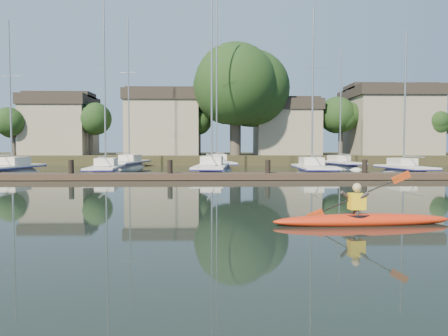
{
  "coord_description": "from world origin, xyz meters",
  "views": [
    {
      "loc": [
        -0.26,
        -12.67,
        2.09
      ],
      "look_at": [
        0.1,
        4.37,
        1.2
      ],
      "focal_mm": 35.0,
      "sensor_mm": 36.0,
      "label": 1
    }
  ],
  "objects_px": {
    "sailboat_0": "(11,177)",
    "sailboat_1": "(105,177)",
    "dock": "(219,176)",
    "sailboat_5": "(129,170)",
    "kayak": "(361,218)",
    "sailboat_3": "(312,177)",
    "sailboat_2": "(211,177)",
    "sailboat_6": "(217,170)",
    "sailboat_7": "(341,170)",
    "sailboat_4": "(405,177)"
  },
  "relations": [
    {
      "from": "sailboat_4",
      "to": "sailboat_5",
      "type": "relative_size",
      "value": 0.76
    },
    {
      "from": "dock",
      "to": "sailboat_4",
      "type": "distance_m",
      "value": 14.09
    },
    {
      "from": "kayak",
      "to": "sailboat_4",
      "type": "xyz_separation_m",
      "value": [
        9.8,
        19.66,
        -0.37
      ]
    },
    {
      "from": "sailboat_0",
      "to": "sailboat_2",
      "type": "xyz_separation_m",
      "value": [
        14.44,
        -0.04,
        0.0
      ]
    },
    {
      "from": "dock",
      "to": "sailboat_0",
      "type": "bearing_deg",
      "value": 161.82
    },
    {
      "from": "sailboat_5",
      "to": "sailboat_0",
      "type": "bearing_deg",
      "value": -119.46
    },
    {
      "from": "dock",
      "to": "sailboat_3",
      "type": "bearing_deg",
      "value": 31.62
    },
    {
      "from": "sailboat_1",
      "to": "sailboat_3",
      "type": "bearing_deg",
      "value": -6.71
    },
    {
      "from": "kayak",
      "to": "sailboat_2",
      "type": "xyz_separation_m",
      "value": [
        -4.1,
        20.22,
        -0.38
      ]
    },
    {
      "from": "sailboat_1",
      "to": "sailboat_5",
      "type": "bearing_deg",
      "value": 85.92
    },
    {
      "from": "sailboat_3",
      "to": "sailboat_4",
      "type": "relative_size",
      "value": 1.15
    },
    {
      "from": "kayak",
      "to": "sailboat_1",
      "type": "relative_size",
      "value": 0.36
    },
    {
      "from": "sailboat_6",
      "to": "sailboat_2",
      "type": "bearing_deg",
      "value": -101.38
    },
    {
      "from": "dock",
      "to": "sailboat_3",
      "type": "distance_m",
      "value": 7.87
    },
    {
      "from": "sailboat_3",
      "to": "sailboat_5",
      "type": "bearing_deg",
      "value": 148.66
    },
    {
      "from": "sailboat_0",
      "to": "sailboat_6",
      "type": "xyz_separation_m",
      "value": [
        14.91,
        8.11,
        0.01
      ]
    },
    {
      "from": "kayak",
      "to": "sailboat_4",
      "type": "height_order",
      "value": "sailboat_4"
    },
    {
      "from": "sailboat_2",
      "to": "sailboat_7",
      "type": "distance_m",
      "value": 14.27
    },
    {
      "from": "sailboat_7",
      "to": "sailboat_2",
      "type": "bearing_deg",
      "value": -154.74
    },
    {
      "from": "sailboat_4",
      "to": "sailboat_5",
      "type": "height_order",
      "value": "sailboat_5"
    },
    {
      "from": "dock",
      "to": "sailboat_3",
      "type": "relative_size",
      "value": 2.58
    },
    {
      "from": "dock",
      "to": "sailboat_7",
      "type": "relative_size",
      "value": 2.75
    },
    {
      "from": "sailboat_6",
      "to": "sailboat_7",
      "type": "height_order",
      "value": "sailboat_6"
    },
    {
      "from": "sailboat_1",
      "to": "sailboat_3",
      "type": "distance_m",
      "value": 14.76
    },
    {
      "from": "sailboat_0",
      "to": "sailboat_2",
      "type": "relative_size",
      "value": 0.77
    },
    {
      "from": "sailboat_2",
      "to": "sailboat_5",
      "type": "distance_m",
      "value": 11.8
    },
    {
      "from": "sailboat_7",
      "to": "sailboat_1",
      "type": "bearing_deg",
      "value": -165.61
    },
    {
      "from": "dock",
      "to": "sailboat_2",
      "type": "bearing_deg",
      "value": 95.84
    },
    {
      "from": "sailboat_5",
      "to": "sailboat_4",
      "type": "bearing_deg",
      "value": -16.02
    },
    {
      "from": "kayak",
      "to": "sailboat_6",
      "type": "relative_size",
      "value": 0.29
    },
    {
      "from": "kayak",
      "to": "sailboat_1",
      "type": "xyz_separation_m",
      "value": [
        -11.66,
        19.86,
        -0.37
      ]
    },
    {
      "from": "sailboat_4",
      "to": "sailboat_7",
      "type": "distance_m",
      "value": 8.87
    },
    {
      "from": "dock",
      "to": "sailboat_3",
      "type": "height_order",
      "value": "sailboat_3"
    },
    {
      "from": "sailboat_1",
      "to": "sailboat_7",
      "type": "xyz_separation_m",
      "value": [
        19.34,
        8.41,
        -0.0
      ]
    },
    {
      "from": "dock",
      "to": "sailboat_5",
      "type": "relative_size",
      "value": 2.25
    },
    {
      "from": "kayak",
      "to": "sailboat_7",
      "type": "height_order",
      "value": "sailboat_7"
    },
    {
      "from": "sailboat_3",
      "to": "sailboat_6",
      "type": "height_order",
      "value": "sailboat_6"
    },
    {
      "from": "sailboat_5",
      "to": "sailboat_7",
      "type": "bearing_deg",
      "value": 5.11
    },
    {
      "from": "dock",
      "to": "sailboat_6",
      "type": "distance_m",
      "value": 13.03
    },
    {
      "from": "sailboat_0",
      "to": "sailboat_4",
      "type": "relative_size",
      "value": 1.07
    },
    {
      "from": "kayak",
      "to": "sailboat_0",
      "type": "height_order",
      "value": "sailboat_0"
    },
    {
      "from": "sailboat_1",
      "to": "sailboat_7",
      "type": "height_order",
      "value": "sailboat_1"
    },
    {
      "from": "kayak",
      "to": "sailboat_6",
      "type": "height_order",
      "value": "sailboat_6"
    },
    {
      "from": "sailboat_0",
      "to": "sailboat_1",
      "type": "height_order",
      "value": "sailboat_1"
    },
    {
      "from": "sailboat_3",
      "to": "sailboat_2",
      "type": "bearing_deg",
      "value": 175.61
    },
    {
      "from": "sailboat_2",
      "to": "sailboat_1",
      "type": "bearing_deg",
      "value": -173.08
    },
    {
      "from": "sailboat_2",
      "to": "sailboat_3",
      "type": "xyz_separation_m",
      "value": [
        7.19,
        -0.75,
        0.0
      ]
    },
    {
      "from": "sailboat_2",
      "to": "sailboat_7",
      "type": "height_order",
      "value": "sailboat_2"
    },
    {
      "from": "kayak",
      "to": "sailboat_3",
      "type": "height_order",
      "value": "sailboat_3"
    },
    {
      "from": "sailboat_6",
      "to": "kayak",
      "type": "bearing_deg",
      "value": -90.82
    }
  ]
}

